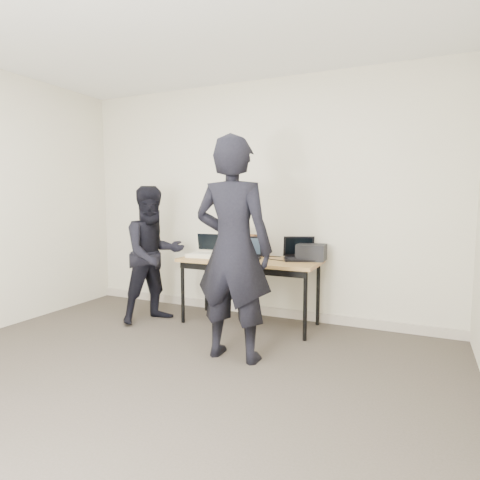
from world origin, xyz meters
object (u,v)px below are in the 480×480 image
Objects in this scene: laptop_beige at (205,252)px; equipment_box at (311,252)px; laptop_right at (300,254)px; person_typist at (233,250)px; person_observer at (154,254)px; desk at (249,264)px; leather_satchel at (243,244)px; laptop_center at (246,254)px.

laptop_beige is 1.18m from equipment_box.
person_typist is at bearing -126.13° from laptop_right.
person_observer is (-1.53, -0.50, -0.02)m from laptop_right.
desk is 4.12× the size of leather_satchel.
person_typist is at bearing -75.48° from desk.
equipment_box is at bearing 5.17° from laptop_beige.
laptop_right is 1.61m from person_observer.
leather_satchel is 1.22m from person_typist.
laptop_center is (-0.04, -0.02, 0.11)m from desk.
laptop_right is at bearing -43.15° from person_observer.
desk is 0.34m from leather_satchel.
laptop_center is at bearing -44.26° from person_observer.
laptop_beige is (-0.53, -0.02, 0.11)m from desk.
leather_satchel is 0.24× the size of person_observer.
laptop_right is (0.54, 0.20, 0.00)m from laptop_center.
leather_satchel is at bearing 128.30° from desk.
laptop_right is 0.13m from equipment_box.
equipment_box is 0.20× the size of person_observer.
desk is at bearing -163.06° from equipment_box.
leather_satchel is at bearing 114.06° from laptop_center.
person_typist is (0.27, -0.90, 0.17)m from laptop_center.
laptop_beige is 1.21× the size of equipment_box.
laptop_center is 0.29m from leather_satchel.
laptop_beige reaches higher than desk.
leather_satchel is 0.19× the size of person_typist.
laptop_right is 0.28× the size of person_observer.
laptop_right is 1.14m from person_typist.
leather_satchel is 1.01m from person_observer.
leather_satchel is (-0.69, 0.05, 0.07)m from laptop_right.
laptop_center is 0.70m from equipment_box.
leather_satchel reaches higher than equipment_box.
person_typist is (0.77, -0.90, 0.17)m from laptop_beige.
laptop_center is at bearing -5.08° from laptop_beige.
laptop_beige reaches higher than leather_satchel.
person_observer is at bearing -153.35° from laptop_beige.
person_observer is at bearing -169.16° from laptop_center.
laptop_beige is 1.06m from laptop_right.
laptop_right is 0.69m from leather_satchel.
equipment_box is 0.16× the size of person_typist.
person_observer reaches higher than desk.
equipment_box is at bearing -44.09° from person_observer.
desk is at bearing -50.20° from leather_satchel.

